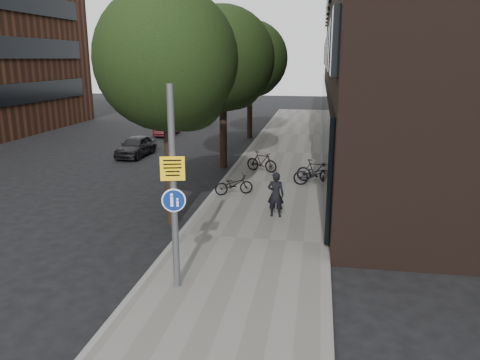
% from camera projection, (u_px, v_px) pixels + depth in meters
% --- Properties ---
extents(ground, '(120.00, 120.00, 0.00)m').
position_uv_depth(ground, '(222.00, 295.00, 10.82)').
color(ground, black).
rests_on(ground, ground).
extents(sidewalk, '(4.50, 60.00, 0.12)m').
position_uv_depth(sidewalk, '(274.00, 183.00, 20.31)').
color(sidewalk, slate).
rests_on(sidewalk, ground).
extents(curb_edge, '(0.15, 60.00, 0.13)m').
position_uv_depth(curb_edge, '(223.00, 181.00, 20.67)').
color(curb_edge, slate).
rests_on(curb_edge, ground).
extents(street_tree_near, '(4.40, 4.40, 7.50)m').
position_uv_depth(street_tree_near, '(170.00, 65.00, 14.37)').
color(street_tree_near, black).
rests_on(street_tree_near, ground).
extents(street_tree_mid, '(5.00, 5.00, 7.80)m').
position_uv_depth(street_tree_mid, '(225.00, 63.00, 22.48)').
color(street_tree_mid, black).
rests_on(street_tree_mid, ground).
extents(street_tree_far, '(5.00, 5.00, 7.80)m').
position_uv_depth(street_tree_far, '(251.00, 62.00, 31.07)').
color(street_tree_far, black).
rests_on(street_tree_far, ground).
extents(signpost, '(0.53, 0.16, 4.68)m').
position_uv_depth(signpost, '(174.00, 189.00, 10.44)').
color(signpost, '#595B5E').
rests_on(signpost, sidewalk).
extents(pedestrian, '(0.59, 0.42, 1.54)m').
position_uv_depth(pedestrian, '(276.00, 194.00, 15.68)').
color(pedestrian, black).
rests_on(pedestrian, sidewalk).
extents(parked_bike_facade_near, '(1.87, 0.79, 0.96)m').
position_uv_depth(parked_bike_facade_near, '(315.00, 174.00, 19.66)').
color(parked_bike_facade_near, black).
rests_on(parked_bike_facade_near, sidewalk).
extents(parked_bike_facade_far, '(1.72, 0.85, 1.00)m').
position_uv_depth(parked_bike_facade_far, '(315.00, 171.00, 20.10)').
color(parked_bike_facade_far, black).
rests_on(parked_bike_facade_far, sidewalk).
extents(parked_bike_curb_near, '(1.61, 1.10, 0.80)m').
position_uv_depth(parked_bike_curb_near, '(234.00, 185.00, 18.33)').
color(parked_bike_curb_near, black).
rests_on(parked_bike_curb_near, sidewalk).
extents(parked_bike_curb_far, '(1.63, 0.99, 0.95)m').
position_uv_depth(parked_bike_curb_far, '(262.00, 162.00, 22.03)').
color(parked_bike_curb_far, black).
rests_on(parked_bike_curb_far, sidewalk).
extents(parked_car_near, '(1.51, 3.44, 1.15)m').
position_uv_depth(parked_car_near, '(136.00, 146.00, 26.05)').
color(parked_car_near, black).
rests_on(parked_car_near, ground).
extents(parked_car_mid, '(1.20, 3.29, 1.08)m').
position_uv_depth(parked_car_mid, '(167.00, 128.00, 33.26)').
color(parked_car_mid, maroon).
rests_on(parked_car_mid, ground).
extents(parked_car_far, '(2.31, 4.77, 1.34)m').
position_uv_depth(parked_car_far, '(198.00, 116.00, 38.95)').
color(parked_car_far, black).
rests_on(parked_car_far, ground).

